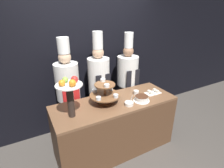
# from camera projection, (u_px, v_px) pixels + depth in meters

# --- Properties ---
(ground_plane) EXTENTS (14.00, 14.00, 0.00)m
(ground_plane) POSITION_uv_depth(u_px,v_px,m) (126.00, 162.00, 2.67)
(ground_plane) COLOR #47423D
(wall_back) EXTENTS (10.00, 0.06, 2.80)m
(wall_back) POSITION_uv_depth(u_px,v_px,m) (90.00, 54.00, 3.17)
(wall_back) COLOR black
(wall_back) RESTS_ON ground_plane
(buffet_counter) EXTENTS (1.87, 0.69, 0.88)m
(buffet_counter) POSITION_uv_depth(u_px,v_px,m) (115.00, 126.00, 2.78)
(buffet_counter) COLOR brown
(buffet_counter) RESTS_ON ground_plane
(tiered_stand) EXTENTS (0.44, 0.44, 0.34)m
(tiered_stand) POSITION_uv_depth(u_px,v_px,m) (105.00, 93.00, 2.50)
(tiered_stand) COLOR brown
(tiered_stand) RESTS_ON buffet_counter
(fruit_pedestal) EXTENTS (0.33, 0.33, 0.53)m
(fruit_pedestal) POSITION_uv_depth(u_px,v_px,m) (70.00, 92.00, 2.12)
(fruit_pedestal) COLOR #2D231E
(fruit_pedestal) RESTS_ON buffet_counter
(cake_round) EXTENTS (0.25, 0.25, 0.08)m
(cake_round) POSITION_uv_depth(u_px,v_px,m) (141.00, 99.00, 2.62)
(cake_round) COLOR white
(cake_round) RESTS_ON buffet_counter
(cup_white) EXTENTS (0.08, 0.08, 0.07)m
(cup_white) POSITION_uv_depth(u_px,v_px,m) (136.00, 92.00, 2.82)
(cup_white) COLOR white
(cup_white) RESTS_ON buffet_counter
(cake_square_tray) EXTENTS (0.26, 0.15, 0.05)m
(cake_square_tray) POSITION_uv_depth(u_px,v_px,m) (153.00, 92.00, 2.86)
(cake_square_tray) COLOR white
(cake_square_tray) RESTS_ON buffet_counter
(serving_bowl_near) EXTENTS (0.13, 0.13, 0.15)m
(serving_bowl_near) POSITION_uv_depth(u_px,v_px,m) (129.00, 104.00, 2.50)
(serving_bowl_near) COLOR white
(serving_bowl_near) RESTS_ON buffet_counter
(chef_left) EXTENTS (0.37, 0.37, 1.79)m
(chef_left) POSITION_uv_depth(u_px,v_px,m) (68.00, 89.00, 2.80)
(chef_left) COLOR #28282D
(chef_left) RESTS_ON ground_plane
(chef_center_left) EXTENTS (0.37, 0.37, 1.84)m
(chef_center_left) POSITION_uv_depth(u_px,v_px,m) (99.00, 83.00, 3.03)
(chef_center_left) COLOR #28282D
(chef_center_left) RESTS_ON ground_plane
(chef_center_right) EXTENTS (0.39, 0.39, 1.79)m
(chef_center_right) POSITION_uv_depth(u_px,v_px,m) (127.00, 78.00, 3.30)
(chef_center_right) COLOR black
(chef_center_right) RESTS_ON ground_plane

